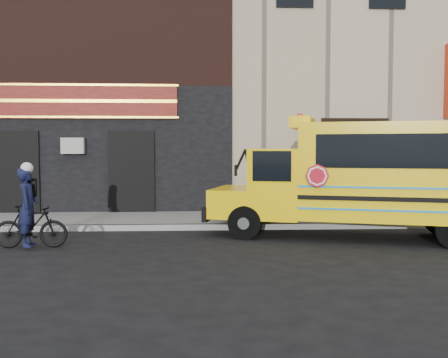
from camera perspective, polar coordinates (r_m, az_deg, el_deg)
name	(u,v)px	position (r m, az deg, el deg)	size (l,w,h in m)	color
ground	(249,249)	(10.82, 2.89, -7.97)	(120.00, 120.00, 0.00)	black
curb	(239,227)	(13.36, 1.75, -5.47)	(40.00, 0.20, 0.15)	#969791
sidewalk	(235,219)	(14.84, 1.27, -4.58)	(40.00, 3.00, 0.15)	slate
building	(223,54)	(21.42, -0.12, 14.13)	(20.00, 10.70, 12.00)	tan
school_bus	(368,175)	(12.49, 16.16, 0.40)	(7.22, 4.07, 2.92)	black
sign_pole	(371,169)	(14.22, 16.47, 1.06)	(0.11, 0.24, 2.86)	#3E4540
bicycle	(31,226)	(11.61, -21.20, -5.08)	(0.44, 1.56, 0.94)	black
cyclist	(28,209)	(11.52, -21.50, -3.23)	(0.62, 0.41, 1.70)	#111533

